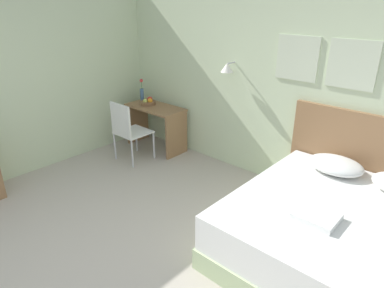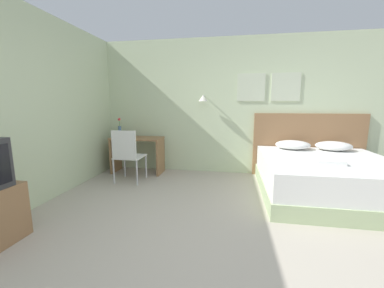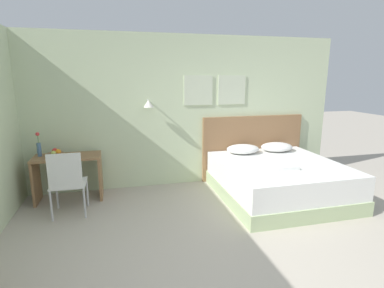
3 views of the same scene
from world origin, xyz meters
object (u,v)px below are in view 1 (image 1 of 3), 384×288
at_px(folded_towel_near_foot, 317,217).
at_px(desk, 156,120).
at_px(headboard, 376,170).
at_px(bed, 336,236).
at_px(pillow_left, 336,165).
at_px(desk_chair, 127,128).
at_px(fruit_bowl, 148,102).
at_px(flower_vase, 142,92).

distance_m(folded_towel_near_foot, desk, 3.35).
height_order(headboard, folded_towel_near_foot, headboard).
distance_m(bed, headboard, 1.06).
height_order(headboard, pillow_left, headboard).
xyz_separation_m(folded_towel_near_foot, desk_chair, (-3.11, 0.37, -0.07)).
relative_size(folded_towel_near_foot, fruit_bowl, 1.40).
distance_m(headboard, flower_vase, 3.72).
bearing_deg(desk_chair, folded_towel_near_foot, -6.87).
bearing_deg(fruit_bowl, folded_towel_near_foot, -16.97).
xyz_separation_m(bed, pillow_left, (-0.34, 0.71, 0.37)).
height_order(bed, desk, desk).
bearing_deg(bed, pillow_left, 115.53).
relative_size(pillow_left, folded_towel_near_foot, 1.68).
distance_m(desk_chair, fruit_bowl, 0.73).
distance_m(headboard, folded_towel_near_foot, 1.31).
height_order(desk_chair, fruit_bowl, desk_chair).
bearing_deg(bed, desk_chair, 178.57).
bearing_deg(bed, headboard, 90.00).
height_order(headboard, flower_vase, headboard).
bearing_deg(desk_chair, bed, -1.43).
bearing_deg(folded_towel_near_foot, flower_vase, 163.04).
bearing_deg(desk_chair, pillow_left, 12.23).
xyz_separation_m(pillow_left, desk, (-2.96, 0.02, -0.17)).
bearing_deg(pillow_left, desk_chair, -167.77).
bearing_deg(bed, flower_vase, 167.79).
bearing_deg(flower_vase, headboard, 3.23).
distance_m(bed, pillow_left, 0.87).
bearing_deg(pillow_left, fruit_bowl, 179.56).
relative_size(bed, flower_vase, 5.16).
relative_size(folded_towel_near_foot, desk_chair, 0.38).
height_order(bed, pillow_left, pillow_left).
bearing_deg(desk, pillow_left, -0.45).
xyz_separation_m(folded_towel_near_foot, flower_vase, (-3.59, 1.10, 0.26)).
bearing_deg(pillow_left, flower_vase, 178.37).
xyz_separation_m(desk, flower_vase, (-0.40, 0.07, 0.38)).
bearing_deg(headboard, pillow_left, -137.83).
bearing_deg(folded_towel_near_foot, desk, 162.22).
bearing_deg(flower_vase, pillow_left, -1.63).
xyz_separation_m(folded_towel_near_foot, fruit_bowl, (-3.36, 1.02, 0.15)).
xyz_separation_m(bed, headboard, (0.00, 1.01, 0.32)).
distance_m(desk_chair, flower_vase, 0.93).
bearing_deg(flower_vase, desk, -10.24).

